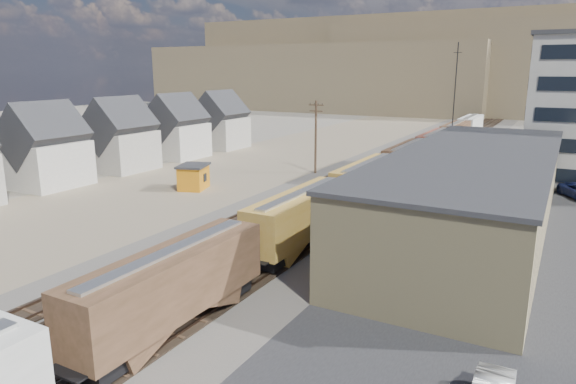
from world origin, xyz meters
The scene contains 12 objects.
ground centered at (0.00, 0.00, 0.00)m, with size 300.00×300.00×0.00m, color #6B6356.
ballast_bed centered at (0.00, 50.00, 0.03)m, with size 18.00×200.00×0.06m, color #4C4742.
dirt_yard centered at (-20.00, 40.00, 0.01)m, with size 24.00×180.00×0.03m, color #83765A.
asphalt_lot centered at (22.00, 35.00, 0.02)m, with size 26.00×120.00×0.04m, color #232326.
rail_tracks centered at (-0.55, 50.00, 0.11)m, with size 11.40×200.00×0.24m.
freight_train centered at (3.80, 36.61, 2.79)m, with size 3.00×119.74×4.46m.
warehouse centered at (14.98, 25.00, 3.65)m, with size 12.40×40.40×7.25m.
utility_pole_north centered at (-8.50, 42.00, 5.30)m, with size 2.20×0.32×10.00m.
radio_mast centered at (6.00, 60.00, 9.12)m, with size 1.20×0.16×18.00m.
townhouse_row centered at (-34.00, 25.00, 4.34)m, with size 8.15×68.16×10.47m.
hills_north centered at (0.17, 167.92, 14.10)m, with size 265.00×80.00×32.00m.
maintenance_shed centered at (-17.20, 26.34, 1.54)m, with size 4.32×4.91×3.01m.
Camera 1 is at (21.81, -21.06, 14.16)m, focal length 32.00 mm.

